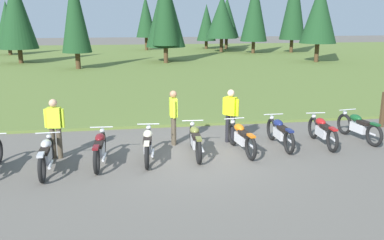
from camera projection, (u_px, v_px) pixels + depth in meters
The scene contains 15 objects.
ground_plane at pixel (195, 156), 11.58m from camera, with size 140.00×140.00×0.00m, color #605B54.
grass_moorland at pixel (147, 61), 35.70m from camera, with size 80.00×44.00×0.10m, color #5B7033.
forest_treeline at pixel (189, 12), 39.04m from camera, with size 31.67×20.01×8.96m.
motorcycle_silver at pixel (46, 155), 10.31m from camera, with size 0.62×2.10×0.88m.
motorcycle_maroon at pixel (100, 148), 10.85m from camera, with size 0.62×2.10×0.88m.
motorcycle_cream at pixel (148, 145), 11.18m from camera, with size 0.62×2.10×0.88m.
motorcycle_olive at pixel (195, 140), 11.57m from camera, with size 0.62×2.10×0.88m.
motorcycle_orange at pixel (241, 137), 11.84m from camera, with size 0.62×2.10×0.88m.
motorcycle_navy at pixel (280, 132), 12.35m from camera, with size 0.62×2.10×0.88m.
motorcycle_red at pixel (322, 131), 12.52m from camera, with size 0.62×2.10×0.88m.
motorcycle_british_green at pixel (359, 127), 13.01m from camera, with size 0.66×2.09×0.88m.
rider_in_hivis_vest at pixel (173, 114), 12.44m from camera, with size 0.22×0.55×1.67m.
rider_near_row_end at pixel (231, 113), 12.62m from camera, with size 0.43×0.40×1.67m.
rider_checking_bike at pixel (55, 125), 11.19m from camera, with size 0.55×0.26×1.67m.
trail_marker_post at pixel (383, 110), 14.50m from camera, with size 0.12×0.12×1.26m, color #47331E.
Camera 1 is at (-1.82, -10.83, 3.81)m, focal length 38.46 mm.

